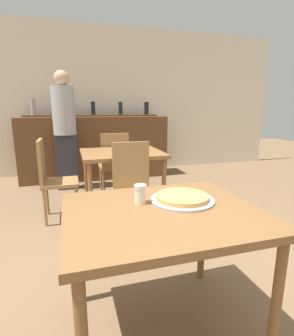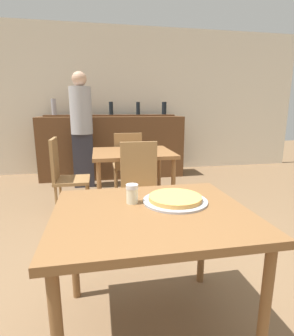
{
  "view_description": "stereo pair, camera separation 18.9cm",
  "coord_description": "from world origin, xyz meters",
  "px_view_note": "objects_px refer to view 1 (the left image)",
  "views": [
    {
      "loc": [
        -0.45,
        -1.22,
        1.27
      ],
      "look_at": [
        0.08,
        0.55,
        0.85
      ],
      "focal_mm": 28.0,
      "sensor_mm": 36.0,
      "label": 1
    },
    {
      "loc": [
        -0.26,
        -1.26,
        1.27
      ],
      "look_at": [
        0.08,
        0.55,
        0.85
      ],
      "focal_mm": 28.0,
      "sensor_mm": 36.0,
      "label": 2
    }
  ],
  "objects_px": {
    "chair_far_side_left": "(52,175)",
    "person_standing": "(65,127)",
    "chair_far_side_front": "(133,183)",
    "cheese_shaker": "(140,194)",
    "chair_far_side_back": "(114,161)",
    "pizza_tray": "(182,198)"
  },
  "relations": [
    {
      "from": "chair_far_side_left",
      "to": "pizza_tray",
      "type": "bearing_deg",
      "value": -154.6
    },
    {
      "from": "cheese_shaker",
      "to": "chair_far_side_back",
      "type": "bearing_deg",
      "value": 84.26
    },
    {
      "from": "pizza_tray",
      "to": "cheese_shaker",
      "type": "relative_size",
      "value": 3.39
    },
    {
      "from": "pizza_tray",
      "to": "person_standing",
      "type": "xyz_separation_m",
      "value": [
        -0.66,
        2.95,
        0.23
      ]
    },
    {
      "from": "chair_far_side_front",
      "to": "chair_far_side_back",
      "type": "relative_size",
      "value": 1.0
    },
    {
      "from": "person_standing",
      "to": "chair_far_side_front",
      "type": "bearing_deg",
      "value": -70.11
    },
    {
      "from": "cheese_shaker",
      "to": "chair_far_side_left",
      "type": "bearing_deg",
      "value": 108.78
    },
    {
      "from": "chair_far_side_left",
      "to": "pizza_tray",
      "type": "relative_size",
      "value": 2.54
    },
    {
      "from": "chair_far_side_front",
      "to": "chair_far_side_back",
      "type": "height_order",
      "value": "same"
    },
    {
      "from": "cheese_shaker",
      "to": "person_standing",
      "type": "height_order",
      "value": "person_standing"
    },
    {
      "from": "person_standing",
      "to": "pizza_tray",
      "type": "bearing_deg",
      "value": -77.33
    },
    {
      "from": "chair_far_side_left",
      "to": "person_standing",
      "type": "bearing_deg",
      "value": -7.4
    },
    {
      "from": "chair_far_side_back",
      "to": "person_standing",
      "type": "xyz_separation_m",
      "value": [
        -0.65,
        0.64,
        0.46
      ]
    },
    {
      "from": "chair_far_side_front",
      "to": "person_standing",
      "type": "xyz_separation_m",
      "value": [
        -0.65,
        1.79,
        0.46
      ]
    },
    {
      "from": "chair_far_side_front",
      "to": "pizza_tray",
      "type": "distance_m",
      "value": 1.18
    },
    {
      "from": "chair_far_side_front",
      "to": "cheese_shaker",
      "type": "xyz_separation_m",
      "value": [
        -0.23,
        -1.13,
        0.27
      ]
    },
    {
      "from": "chair_far_side_front",
      "to": "pizza_tray",
      "type": "bearing_deg",
      "value": -89.31
    },
    {
      "from": "chair_far_side_back",
      "to": "chair_far_side_left",
      "type": "xyz_separation_m",
      "value": [
        -0.81,
        -0.57,
        0.0
      ]
    },
    {
      "from": "chair_far_side_back",
      "to": "cheese_shaker",
      "type": "relative_size",
      "value": 8.62
    },
    {
      "from": "chair_far_side_left",
      "to": "pizza_tray",
      "type": "height_order",
      "value": "chair_far_side_left"
    },
    {
      "from": "chair_far_side_left",
      "to": "person_standing",
      "type": "xyz_separation_m",
      "value": [
        0.16,
        1.22,
        0.46
      ]
    },
    {
      "from": "chair_far_side_left",
      "to": "pizza_tray",
      "type": "xyz_separation_m",
      "value": [
        0.82,
        -1.73,
        0.23
      ]
    }
  ]
}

